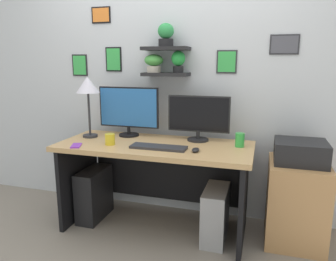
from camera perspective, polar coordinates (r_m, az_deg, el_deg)
ground_plane at (r=2.93m, az=-2.25°, el=-16.70°), size 8.00×8.00×0.00m
back_wall_assembly at (r=2.98m, az=0.26°, el=11.01°), size 4.40×0.24×2.70m
desk at (r=2.76m, az=-1.97°, el=-6.34°), size 1.58×0.68×0.75m
monitor_left at (r=2.92m, az=-6.97°, el=3.64°), size 0.56×0.18×0.44m
monitor_right at (r=2.73m, az=5.42°, el=2.42°), size 0.53×0.18×0.38m
keyboard at (r=2.51m, az=-1.69°, el=-2.96°), size 0.44×0.14×0.02m
computer_mouse at (r=2.42m, az=4.89°, el=-3.44°), size 0.06×0.09×0.03m
desk_lamp at (r=2.91m, az=-13.98°, el=7.26°), size 0.20×0.20×0.53m
cell_phone at (r=2.68m, az=-15.91°, el=-2.57°), size 0.12×0.16×0.01m
coffee_mug at (r=2.66m, az=-10.22°, el=-1.52°), size 0.08×0.08×0.09m
water_cup at (r=2.61m, az=12.57°, el=-1.65°), size 0.07×0.07×0.11m
drawer_cabinet at (r=2.79m, az=21.66°, el=-11.67°), size 0.44×0.50×0.65m
printer at (r=2.66m, az=22.35°, el=-3.52°), size 0.38×0.34×0.17m
computer_tower_left at (r=3.07m, az=-12.90°, el=-10.84°), size 0.18×0.40×0.46m
computer_tower_right at (r=2.70m, az=8.38°, el=-14.41°), size 0.18×0.40×0.43m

